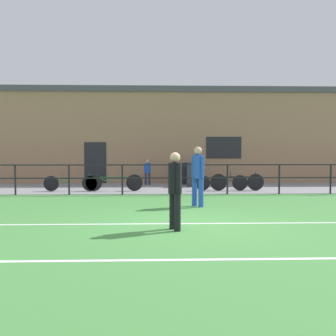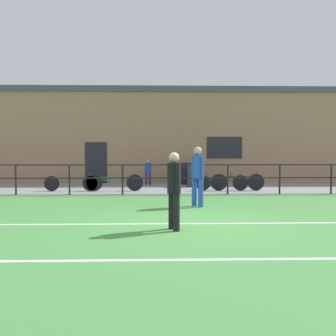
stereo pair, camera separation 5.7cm
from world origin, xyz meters
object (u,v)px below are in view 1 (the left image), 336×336
Objects in this scene: bicycle_parked_4 at (70,183)px; trash_bin_1 at (193,174)px; bicycle_parked_0 at (114,182)px; trash_bin_0 at (186,173)px; spectator_child at (147,170)px; bicycle_parked_2 at (237,182)px; player_goalkeeper at (175,186)px; bicycle_parked_1 at (221,182)px; player_striker at (198,173)px.

bicycle_parked_4 is 1.95× the size of trash_bin_1.
bicycle_parked_0 is 2.23× the size of trash_bin_0.
bicycle_parked_0 is at bearing 0.00° from bicycle_parked_4.
bicycle_parked_2 is at bearing 124.78° from spectator_child.
player_goalkeeper is 8.29m from bicycle_parked_2.
trash_bin_1 is (1.34, 9.58, -0.34)m from player_goalkeeper.
trash_bin_0 is 1.26m from trash_bin_1.
bicycle_parked_0 is at bearing 46.25° from spectator_child.
bicycle_parked_1 is at bearing 142.19° from player_goalkeeper.
player_goalkeeper reaches higher than bicycle_parked_1.
spectator_child is 1.17× the size of trash_bin_0.
bicycle_parked_4 is (-6.19, -0.00, -0.01)m from bicycle_parked_1.
bicycle_parked_2 is at bearing -58.74° from trash_bin_0.
spectator_child is at bearing 137.96° from bicycle_parked_1.
player_goalkeeper is 0.70× the size of bicycle_parked_0.
player_striker reaches higher than trash_bin_0.
trash_bin_1 is at bearing 131.14° from bicycle_parked_2.
bicycle_parked_1 is at bearing 0.00° from bicycle_parked_4.
bicycle_parked_2 is (0.66, -0.00, 0.02)m from bicycle_parked_1.
bicycle_parked_2 is 2.01× the size of trash_bin_1.
trash_bin_1 reaches higher than trash_bin_0.
bicycle_parked_2 is at bearing -0.00° from bicycle_parked_0.
bicycle_parked_4 is 5.86m from trash_bin_0.
player_goalkeeper reaches higher than spectator_child.
trash_bin_0 is 0.94× the size of trash_bin_1.
spectator_child reaches higher than trash_bin_0.
player_goalkeeper is 1.46× the size of trash_bin_1.
bicycle_parked_4 is at bearing -148.09° from trash_bin_0.
player_striker is 1.60× the size of trash_bin_1.
bicycle_parked_1 is at bearing 121.52° from player_striker.
trash_bin_0 is (-1.88, 3.09, 0.17)m from bicycle_parked_2.
spectator_child is 4.18m from bicycle_parked_4.
bicycle_parked_2 reaches higher than bicycle_parked_4.
player_goalkeeper is at bearing -54.22° from player_striker.
bicycle_parked_0 is 3.92m from trash_bin_1.
bicycle_parked_4 is (-3.09, -2.79, -0.37)m from spectator_child.
bicycle_parked_1 is 0.66m from bicycle_parked_2.
player_striker reaches higher than spectator_child.
trash_bin_1 is (-1.62, 1.86, 0.20)m from bicycle_parked_2.
trash_bin_1 is (2.13, -0.93, -0.13)m from spectator_child.
bicycle_parked_2 is 6.85m from bicycle_parked_4.
bicycle_parked_4 is at bearing -174.48° from player_goalkeeper.
bicycle_parked_0 is (-2.10, 7.72, -0.55)m from player_goalkeeper.
trash_bin_0 reaches higher than bicycle_parked_0.
bicycle_parked_0 reaches higher than bicycle_parked_1.
trash_bin_1 reaches higher than bicycle_parked_2.
player_striker is 7.47m from trash_bin_0.
spectator_child is 1.10× the size of trash_bin_1.
trash_bin_0 reaches higher than bicycle_parked_4.
trash_bin_1 is at bearing 28.35° from bicycle_parked_0.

